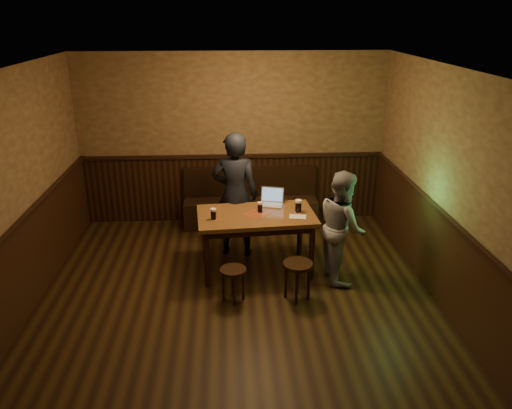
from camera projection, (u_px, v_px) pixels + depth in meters
The scene contains 12 objects.
room at pixel (236, 216), 5.67m from camera, with size 5.04×6.04×2.84m.
bench at pixel (251, 206), 8.36m from camera, with size 2.20×0.50×0.95m.
pub_table at pixel (256, 222), 6.72m from camera, with size 1.63×1.01×0.84m.
stool_left at pixel (233, 275), 6.11m from camera, with size 0.35×0.35×0.44m.
stool_right at pixel (298, 270), 6.13m from camera, with size 0.43×0.43×0.50m.
pint_left at pixel (213, 214), 6.47m from camera, with size 0.10×0.10×0.15m.
pint_mid at pixel (260, 207), 6.71m from camera, with size 0.09×0.09×0.14m.
pint_right at pixel (298, 206), 6.70m from camera, with size 0.12×0.12×0.18m.
laptop at pixel (271, 200), 6.99m from camera, with size 0.38×0.34×0.23m.
menu at pixel (298, 217), 6.59m from camera, with size 0.22×0.15×0.00m, color silver.
person_suit at pixel (235, 195), 7.13m from camera, with size 0.67×0.44×1.83m, color black.
person_grey at pixel (342, 226), 6.52m from camera, with size 0.73×0.57×1.50m, color gray.
Camera 1 is at (-0.07, -5.02, 3.39)m, focal length 35.00 mm.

